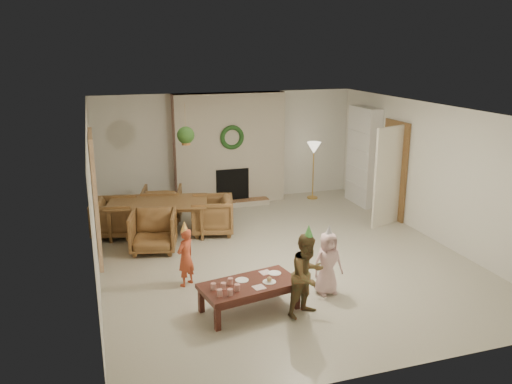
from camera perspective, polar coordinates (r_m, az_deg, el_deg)
name	(u,v)px	position (r m, az deg, el deg)	size (l,w,h in m)	color
floor	(279,255)	(9.03, 2.60, -6.93)	(7.00, 7.00, 0.00)	#B7B29E
ceiling	(281,110)	(8.39, 2.82, 9.02)	(7.00, 7.00, 0.00)	white
wall_back	(227,147)	(11.88, -3.18, 4.96)	(7.00, 7.00, 0.00)	silver
wall_front	(396,268)	(5.66, 15.22, -8.14)	(7.00, 7.00, 0.00)	silver
wall_left	(93,201)	(8.12, -17.57, -0.97)	(7.00, 7.00, 0.00)	silver
wall_right	(433,172)	(10.04, 18.98, 2.07)	(7.00, 7.00, 0.00)	silver
fireplace_mass	(230,149)	(11.69, -2.93, 4.78)	(2.50, 0.40, 2.50)	#5A1819
fireplace_hearth	(234,204)	(11.66, -2.41, -1.28)	(1.60, 0.30, 0.12)	brown
fireplace_firebox	(232,185)	(11.71, -2.65, 0.78)	(0.75, 0.12, 0.75)	black
fireplace_wreath	(232,137)	(11.42, -2.66, 6.05)	(0.54, 0.54, 0.10)	#184118
floor_lamp_base	(312,197)	(12.34, 6.25, -0.60)	(0.25, 0.25, 0.03)	gold
floor_lamp_post	(313,172)	(12.18, 6.34, 2.17)	(0.03, 0.03, 1.21)	gold
floor_lamp_shade	(314,148)	(12.06, 6.42, 4.86)	(0.32, 0.32, 0.27)	beige
bookshelf_carcass	(363,156)	(11.87, 11.76, 3.90)	(0.30, 1.00, 2.20)	white
bookshelf_shelf_a	(361,184)	(12.01, 11.50, 0.86)	(0.30, 0.92, 0.03)	white
bookshelf_shelf_b	(362,167)	(11.91, 11.61, 2.72)	(0.30, 0.92, 0.03)	white
bookshelf_shelf_c	(363,150)	(11.83, 11.72, 4.60)	(0.30, 0.92, 0.03)	white
bookshelf_shelf_d	(364,132)	(11.76, 11.82, 6.51)	(0.30, 0.92, 0.03)	white
books_row_lower	(364,180)	(11.84, 11.80, 1.32)	(0.20, 0.40, 0.24)	#AF3A20
books_row_mid	(360,161)	(11.92, 11.45, 3.42)	(0.20, 0.44, 0.24)	navy
books_row_upper	(364,145)	(11.71, 11.90, 5.13)	(0.20, 0.36, 0.22)	#A87E24
door_frame	(394,170)	(11.03, 15.05, 2.35)	(0.05, 0.86, 2.04)	brown
door_leaf	(388,177)	(10.52, 14.40, 1.64)	(0.05, 0.80, 2.00)	beige
curtain_panel	(96,197)	(8.31, -17.32, -0.56)	(0.06, 1.20, 2.00)	beige
dining_table	(158,218)	(10.02, -10.74, -2.86)	(1.86, 1.04, 0.65)	brown
dining_chair_near	(153,231)	(9.24, -11.27, -4.29)	(0.77, 0.79, 0.72)	brown
dining_chair_far	(162,204)	(10.78, -10.31, -1.30)	(0.77, 0.79, 0.72)	brown
dining_chair_left	(115,218)	(10.13, -15.35, -2.74)	(0.77, 0.79, 0.72)	brown
dining_chair_right	(212,215)	(9.94, -4.88, -2.57)	(0.77, 0.79, 0.72)	brown
hanging_plant_cord	(185,123)	(9.53, -7.83, 7.61)	(0.01, 0.01, 0.70)	tan
hanging_plant_pot	(186,142)	(9.59, -7.75, 5.54)	(0.16, 0.16, 0.12)	#955F30
hanging_plant_foliage	(186,135)	(9.57, -7.78, 6.24)	(0.32, 0.32, 0.32)	#204517
coffee_table_top	(249,285)	(7.10, -0.74, -10.25)	(1.32, 0.66, 0.06)	#4B2119
coffee_table_apron	(249,290)	(7.13, -0.74, -10.76)	(1.22, 0.56, 0.08)	#4B2119
coffee_leg_fl	(217,318)	(6.75, -4.29, -13.72)	(0.07, 0.07, 0.34)	#4B2119
coffee_leg_fr	(297,297)	(7.25, 4.55, -11.49)	(0.07, 0.07, 0.34)	#4B2119
coffee_leg_bl	(201,300)	(7.18, -6.08, -11.81)	(0.07, 0.07, 0.34)	#4B2119
coffee_leg_br	(277,282)	(7.66, 2.34, -9.88)	(0.07, 0.07, 0.34)	#4B2119
cup_a	(220,293)	(6.74, -4.03, -11.05)	(0.07, 0.07, 0.09)	silver
cup_b	(213,286)	(6.91, -4.74, -10.37)	(0.07, 0.07, 0.09)	silver
cup_c	(230,292)	(6.75, -2.89, -11.01)	(0.07, 0.07, 0.09)	silver
cup_d	(223,286)	(6.91, -3.63, -10.33)	(0.07, 0.07, 0.09)	silver
cup_e	(237,287)	(6.87, -2.10, -10.49)	(0.07, 0.07, 0.09)	silver
cup_f	(230,281)	(7.03, -2.84, -9.84)	(0.07, 0.07, 0.09)	silver
plate_a	(242,280)	(7.16, -1.57, -9.70)	(0.18, 0.18, 0.01)	white
plate_b	(269,282)	(7.11, 1.48, -9.89)	(0.18, 0.18, 0.01)	white
plate_c	(275,273)	(7.36, 2.07, -8.95)	(0.18, 0.18, 0.01)	white
food_scoop	(269,279)	(7.09, 1.48, -9.60)	(0.07, 0.07, 0.07)	tan
napkin_left	(259,287)	(6.96, 0.34, -10.50)	(0.15, 0.15, 0.01)	#DDA2A3
napkin_right	(266,272)	(7.38, 1.06, -8.89)	(0.15, 0.15, 0.01)	#DDA2A3
child_red	(186,257)	(7.84, -7.79, -7.16)	(0.33, 0.22, 0.90)	#B84527
party_hat_red	(184,226)	(7.66, -7.93, -3.80)	(0.12, 0.12, 0.17)	#EEED4F
child_plaid	(307,275)	(6.95, 5.71, -9.13)	(0.56, 0.43, 1.15)	brown
party_hat_plaid	(309,231)	(6.71, 5.85, -4.36)	(0.14, 0.14, 0.19)	#58C353
child_pink	(328,263)	(7.59, 7.94, -7.80)	(0.46, 0.30, 0.94)	beige
party_hat_pink	(329,230)	(7.41, 8.09, -4.21)	(0.12, 0.12, 0.17)	#B7B6BE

